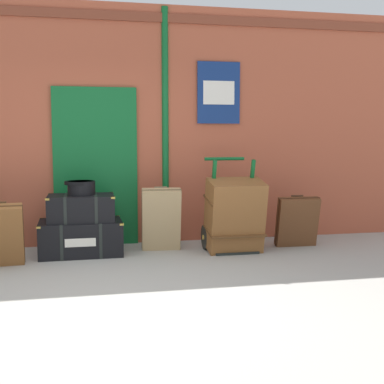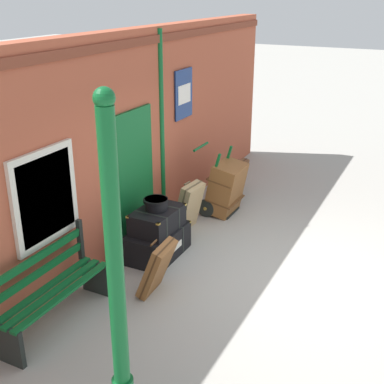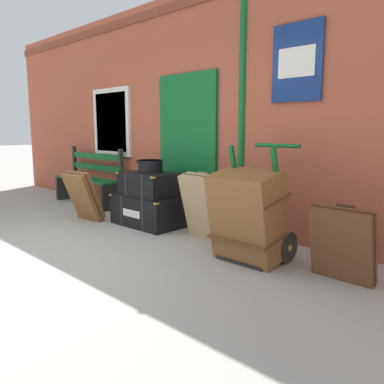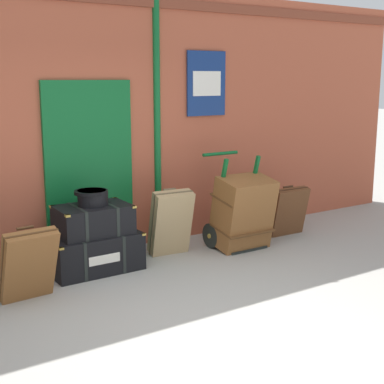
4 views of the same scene
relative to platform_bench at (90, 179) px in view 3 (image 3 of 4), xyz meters
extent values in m
plane|color=#A3A099|center=(2.22, -2.16, -0.44)|extent=(60.00, 60.00, 0.00)
cube|color=#AD5138|center=(2.22, 0.44, 1.16)|extent=(10.40, 0.30, 3.20)
cube|color=brown|center=(2.22, 0.28, 2.58)|extent=(10.40, 0.03, 0.12)
cube|color=#0F5B28|center=(2.20, 0.27, 0.61)|extent=(1.10, 0.05, 2.10)
cube|color=#093718|center=(2.20, 0.25, 0.61)|extent=(0.06, 0.02, 2.10)
cube|color=silver|center=(0.36, 0.27, 1.01)|extent=(1.04, 0.06, 1.16)
cube|color=silver|center=(0.36, 0.25, 1.01)|extent=(0.88, 0.02, 1.00)
cylinder|color=#0F5B28|center=(3.14, 0.29, 1.16)|extent=(0.09, 0.09, 3.14)
cube|color=navy|center=(3.89, 0.27, 1.61)|extent=(0.60, 0.02, 0.84)
cube|color=white|center=(3.89, 0.25, 1.61)|extent=(0.44, 0.01, 0.32)
cube|color=#0F5B28|center=(0.00, -0.20, 0.01)|extent=(1.60, 0.09, 0.04)
cube|color=#0F5B28|center=(0.00, -0.06, 0.01)|extent=(1.60, 0.09, 0.04)
cube|color=#0F5B28|center=(0.00, 0.08, 0.01)|extent=(1.60, 0.09, 0.04)
cube|color=#0F5B28|center=(0.00, 0.14, 0.21)|extent=(1.60, 0.05, 0.10)
cube|color=#0F5B28|center=(0.00, 0.14, 0.41)|extent=(1.60, 0.05, 0.10)
cube|color=black|center=(-0.76, -0.06, -0.22)|extent=(0.06, 0.40, 0.45)
cube|color=black|center=(-0.76, 0.14, 0.29)|extent=(0.06, 0.06, 0.56)
cube|color=black|center=(0.76, -0.06, -0.22)|extent=(0.06, 0.40, 0.45)
cube|color=black|center=(0.76, 0.14, 0.29)|extent=(0.06, 0.06, 0.56)
cube|color=black|center=(1.99, -0.27, -0.23)|extent=(1.01, 0.65, 0.42)
cube|color=black|center=(1.76, -0.27, -0.23)|extent=(0.04, 0.65, 0.43)
cube|color=black|center=(2.21, -0.26, -0.23)|extent=(0.04, 0.65, 0.43)
cube|color=#B79338|center=(1.51, -0.57, -0.04)|extent=(0.05, 0.05, 0.02)
cube|color=#B79338|center=(2.47, -0.56, -0.04)|extent=(0.05, 0.05, 0.02)
cube|color=#B79338|center=(1.50, 0.03, -0.04)|extent=(0.05, 0.05, 0.02)
cube|color=#B79338|center=(2.46, 0.04, -0.04)|extent=(0.05, 0.05, 0.02)
cube|color=silver|center=(1.98, -0.59, -0.23)|extent=(0.36, 0.01, 0.10)
cube|color=black|center=(2.00, -0.27, 0.14)|extent=(0.81, 0.55, 0.32)
cube|color=black|center=(1.82, -0.27, 0.14)|extent=(0.04, 0.55, 0.33)
cube|color=black|center=(2.18, -0.28, 0.14)|extent=(0.04, 0.55, 0.33)
cube|color=#B79338|center=(1.62, -0.52, 0.28)|extent=(0.05, 0.05, 0.02)
cube|color=#B79338|center=(2.38, -0.53, 0.28)|extent=(0.05, 0.05, 0.02)
cube|color=#B79338|center=(1.62, -0.02, 0.28)|extent=(0.05, 0.05, 0.02)
cube|color=#B79338|center=(2.38, -0.03, 0.28)|extent=(0.05, 0.05, 0.02)
cylinder|color=black|center=(2.01, -0.26, 0.38)|extent=(0.34, 0.34, 0.17)
cylinder|color=black|center=(1.98, -0.26, 0.45)|extent=(0.35, 0.35, 0.04)
cube|color=black|center=(3.88, -0.59, -0.43)|extent=(0.56, 0.28, 0.03)
cube|color=#0F5B28|center=(3.63, -0.39, 0.14)|extent=(0.04, 0.35, 1.17)
cube|color=#0F5B28|center=(4.13, -0.39, 0.14)|extent=(0.04, 0.35, 1.17)
cylinder|color=#0F5B28|center=(3.88, -0.07, 0.71)|extent=(0.54, 0.04, 0.04)
cylinder|color=black|center=(3.56, -0.33, -0.28)|extent=(0.04, 0.32, 0.32)
cylinder|color=#B79338|center=(3.56, -0.33, -0.28)|extent=(0.07, 0.06, 0.06)
cylinder|color=black|center=(4.20, -0.33, -0.28)|extent=(0.04, 0.32, 0.32)
cylinder|color=#B79338|center=(4.20, -0.33, -0.28)|extent=(0.07, 0.06, 0.06)
cube|color=brown|center=(3.88, -0.57, 0.03)|extent=(0.68, 0.59, 0.95)
cube|color=brown|center=(3.88, -0.57, -0.17)|extent=(0.70, 0.46, 0.11)
cube|color=brown|center=(3.88, -0.57, 0.22)|extent=(0.70, 0.46, 0.11)
cube|color=brown|center=(4.79, -0.42, -0.11)|extent=(0.55, 0.28, 0.67)
cylinder|color=#3A2112|center=(4.79, -0.40, 0.23)|extent=(0.16, 0.03, 0.03)
cube|color=#351E10|center=(4.79, -0.42, -0.11)|extent=(0.56, 0.17, 0.66)
cube|color=tan|center=(2.99, -0.28, -0.04)|extent=(0.52, 0.41, 0.81)
cylinder|color=brown|center=(2.99, -0.25, 0.36)|extent=(0.16, 0.04, 0.03)
cube|color=brown|center=(2.99, -0.28, -0.04)|extent=(0.52, 0.26, 0.79)
cube|color=brown|center=(1.11, -0.78, -0.08)|extent=(0.54, 0.44, 0.74)
cylinder|color=#4F3018|center=(1.11, -0.75, 0.28)|extent=(0.16, 0.04, 0.03)
cube|color=#482C16|center=(1.11, -0.78, -0.08)|extent=(0.54, 0.33, 0.70)
camera|label=1|loc=(2.00, -6.82, 1.04)|focal=49.21mm
camera|label=2|loc=(-3.77, -3.75, 3.28)|focal=47.32mm
camera|label=3|loc=(6.11, -3.68, 0.88)|focal=36.24mm
camera|label=4|loc=(-0.33, -5.86, 1.68)|focal=51.88mm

